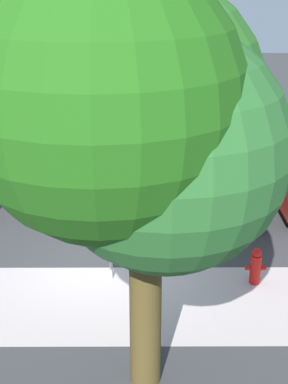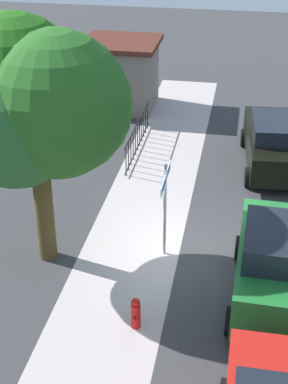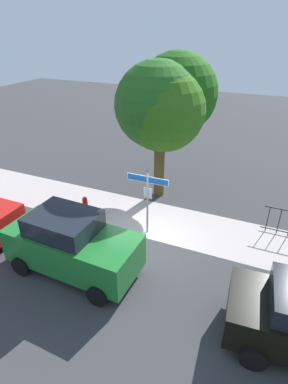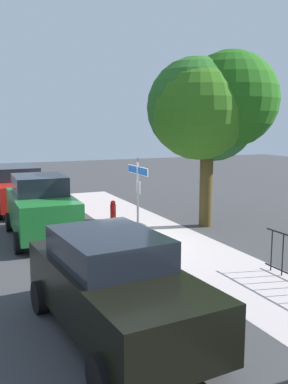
% 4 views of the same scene
% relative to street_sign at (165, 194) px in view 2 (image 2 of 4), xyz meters
% --- Properties ---
extents(ground_plane, '(60.00, 60.00, 0.00)m').
position_rel_street_sign_xyz_m(ground_plane, '(0.11, -0.40, -1.81)').
color(ground_plane, '#38383A').
extents(sidewalk_strip, '(24.00, 2.60, 0.00)m').
position_rel_street_sign_xyz_m(sidewalk_strip, '(2.11, 0.90, -1.81)').
color(sidewalk_strip, '#B4A7A5').
rests_on(sidewalk_strip, ground_plane).
extents(street_sign, '(1.56, 0.07, 2.63)m').
position_rel_street_sign_xyz_m(street_sign, '(0.00, 0.00, 0.00)').
color(street_sign, '#9EA0A5').
rests_on(street_sign, ground_plane).
extents(shade_tree, '(3.93, 4.50, 6.19)m').
position_rel_street_sign_xyz_m(shade_tree, '(-0.51, 2.92, 2.38)').
color(shade_tree, '#4B3D1C').
rests_on(shade_tree, ground_plane).
extents(car_green, '(4.23, 2.13, 2.04)m').
position_rel_street_sign_xyz_m(car_green, '(-1.37, -2.82, -0.80)').
color(car_green, '#1E6E2B').
rests_on(car_green, ground_plane).
extents(car_black, '(4.69, 2.35, 1.79)m').
position_rel_street_sign_xyz_m(car_black, '(5.71, -2.89, -0.90)').
color(car_black, black).
rests_on(car_black, ground_plane).
extents(iron_fence, '(4.44, 0.04, 1.07)m').
position_rel_street_sign_xyz_m(iron_fence, '(6.18, 1.90, -1.25)').
color(iron_fence, black).
rests_on(iron_fence, ground_plane).
extents(utility_shed, '(3.00, 3.10, 2.80)m').
position_rel_street_sign_xyz_m(utility_shed, '(10.40, 3.40, -0.38)').
color(utility_shed, slate).
rests_on(utility_shed, ground_plane).
extents(fire_hydrant, '(0.42, 0.22, 0.78)m').
position_rel_street_sign_xyz_m(fire_hydrant, '(-2.90, 0.20, -1.43)').
color(fire_hydrant, red).
rests_on(fire_hydrant, ground_plane).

